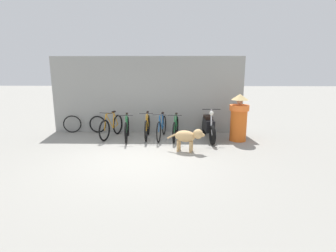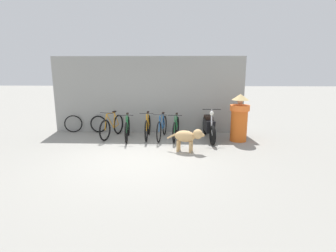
{
  "view_description": "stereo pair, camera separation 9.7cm",
  "coord_description": "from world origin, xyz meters",
  "px_view_note": "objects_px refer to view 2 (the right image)",
  "views": [
    {
      "loc": [
        1.01,
        -6.6,
        2.36
      ],
      "look_at": [
        0.82,
        1.17,
        0.65
      ],
      "focal_mm": 28.0,
      "sensor_mm": 36.0,
      "label": 1
    },
    {
      "loc": [
        1.11,
        -6.6,
        2.36
      ],
      "look_at": [
        0.82,
        1.17,
        0.65
      ],
      "focal_mm": 28.0,
      "sensor_mm": 36.0,
      "label": 2
    }
  ],
  "objects_px": {
    "bicycle_3": "(162,128)",
    "motorcycle": "(209,127)",
    "bicycle_0": "(112,127)",
    "bicycle_4": "(176,128)",
    "bicycle_2": "(148,127)",
    "stray_dog": "(188,136)",
    "bicycle_1": "(127,129)",
    "person_in_robes": "(239,117)",
    "spare_tire_left": "(73,124)",
    "spare_tire_right": "(99,124)"
  },
  "relations": [
    {
      "from": "motorcycle",
      "to": "stray_dog",
      "type": "xyz_separation_m",
      "value": [
        -0.76,
        -1.38,
        0.02
      ]
    },
    {
      "from": "bicycle_2",
      "to": "person_in_robes",
      "type": "relative_size",
      "value": 1.08
    },
    {
      "from": "person_in_robes",
      "to": "spare_tire_right",
      "type": "height_order",
      "value": "person_in_robes"
    },
    {
      "from": "bicycle_3",
      "to": "bicycle_4",
      "type": "relative_size",
      "value": 1.04
    },
    {
      "from": "motorcycle",
      "to": "spare_tire_left",
      "type": "height_order",
      "value": "motorcycle"
    },
    {
      "from": "bicycle_4",
      "to": "spare_tire_left",
      "type": "xyz_separation_m",
      "value": [
        -3.87,
        0.8,
        -0.04
      ]
    },
    {
      "from": "bicycle_4",
      "to": "motorcycle",
      "type": "relative_size",
      "value": 0.84
    },
    {
      "from": "bicycle_4",
      "to": "motorcycle",
      "type": "bearing_deg",
      "value": 94.44
    },
    {
      "from": "bicycle_0",
      "to": "person_in_robes",
      "type": "xyz_separation_m",
      "value": [
        4.31,
        -0.32,
        0.42
      ]
    },
    {
      "from": "bicycle_1",
      "to": "spare_tire_right",
      "type": "xyz_separation_m",
      "value": [
        -1.26,
        0.89,
        -0.04
      ]
    },
    {
      "from": "bicycle_1",
      "to": "bicycle_4",
      "type": "xyz_separation_m",
      "value": [
        1.65,
        0.09,
        -0.0
      ]
    },
    {
      "from": "bicycle_3",
      "to": "stray_dog",
      "type": "distance_m",
      "value": 1.69
    },
    {
      "from": "motorcycle",
      "to": "spare_tire_right",
      "type": "height_order",
      "value": "motorcycle"
    },
    {
      "from": "bicycle_3",
      "to": "spare_tire_left",
      "type": "xyz_separation_m",
      "value": [
        -3.39,
        0.74,
        -0.05
      ]
    },
    {
      "from": "stray_dog",
      "to": "person_in_robes",
      "type": "relative_size",
      "value": 0.7
    },
    {
      "from": "bicycle_1",
      "to": "bicycle_2",
      "type": "height_order",
      "value": "bicycle_2"
    },
    {
      "from": "bicycle_1",
      "to": "bicycle_2",
      "type": "xyz_separation_m",
      "value": [
        0.67,
        0.18,
        0.01
      ]
    },
    {
      "from": "bicycle_3",
      "to": "spare_tire_right",
      "type": "xyz_separation_m",
      "value": [
        -2.42,
        0.74,
        -0.05
      ]
    },
    {
      "from": "bicycle_2",
      "to": "spare_tire_right",
      "type": "height_order",
      "value": "bicycle_2"
    },
    {
      "from": "bicycle_0",
      "to": "bicycle_4",
      "type": "distance_m",
      "value": 2.24
    },
    {
      "from": "bicycle_3",
      "to": "person_in_robes",
      "type": "height_order",
      "value": "person_in_robes"
    },
    {
      "from": "bicycle_3",
      "to": "motorcycle",
      "type": "bearing_deg",
      "value": 94.03
    },
    {
      "from": "bicycle_1",
      "to": "spare_tire_left",
      "type": "distance_m",
      "value": 2.39
    },
    {
      "from": "bicycle_0",
      "to": "bicycle_3",
      "type": "height_order",
      "value": "bicycle_0"
    },
    {
      "from": "bicycle_4",
      "to": "spare_tire_right",
      "type": "bearing_deg",
      "value": -99.35
    },
    {
      "from": "bicycle_0",
      "to": "bicycle_1",
      "type": "relative_size",
      "value": 0.98
    },
    {
      "from": "stray_dog",
      "to": "bicycle_0",
      "type": "bearing_deg",
      "value": 164.56
    },
    {
      "from": "motorcycle",
      "to": "stray_dog",
      "type": "relative_size",
      "value": 1.82
    },
    {
      "from": "bicycle_2",
      "to": "spare_tire_left",
      "type": "distance_m",
      "value": 2.98
    },
    {
      "from": "spare_tire_left",
      "to": "motorcycle",
      "type": "bearing_deg",
      "value": -9.42
    },
    {
      "from": "stray_dog",
      "to": "person_in_robes",
      "type": "distance_m",
      "value": 2.14
    },
    {
      "from": "bicycle_0",
      "to": "spare_tire_right",
      "type": "bearing_deg",
      "value": -120.0
    },
    {
      "from": "motorcycle",
      "to": "bicycle_2",
      "type": "bearing_deg",
      "value": -96.87
    },
    {
      "from": "bicycle_0",
      "to": "bicycle_1",
      "type": "height_order",
      "value": "bicycle_0"
    },
    {
      "from": "bicycle_0",
      "to": "person_in_robes",
      "type": "relative_size",
      "value": 1.06
    },
    {
      "from": "bicycle_3",
      "to": "motorcycle",
      "type": "height_order",
      "value": "motorcycle"
    },
    {
      "from": "bicycle_0",
      "to": "bicycle_2",
      "type": "bearing_deg",
      "value": 101.55
    },
    {
      "from": "bicycle_1",
      "to": "motorcycle",
      "type": "relative_size",
      "value": 0.85
    },
    {
      "from": "bicycle_1",
      "to": "stray_dog",
      "type": "distance_m",
      "value": 2.4
    },
    {
      "from": "bicycle_2",
      "to": "stray_dog",
      "type": "distance_m",
      "value": 2.01
    },
    {
      "from": "bicycle_1",
      "to": "stray_dog",
      "type": "bearing_deg",
      "value": 49.91
    },
    {
      "from": "bicycle_2",
      "to": "spare_tire_left",
      "type": "bearing_deg",
      "value": -104.76
    },
    {
      "from": "motorcycle",
      "to": "person_in_robes",
      "type": "height_order",
      "value": "person_in_robes"
    },
    {
      "from": "stray_dog",
      "to": "spare_tire_left",
      "type": "distance_m",
      "value": 4.77
    },
    {
      "from": "bicycle_2",
      "to": "bicycle_3",
      "type": "relative_size",
      "value": 0.97
    },
    {
      "from": "bicycle_4",
      "to": "person_in_robes",
      "type": "height_order",
      "value": "person_in_robes"
    },
    {
      "from": "bicycle_1",
      "to": "stray_dog",
      "type": "relative_size",
      "value": 1.55
    },
    {
      "from": "bicycle_4",
      "to": "spare_tire_left",
      "type": "bearing_deg",
      "value": -95.65
    },
    {
      "from": "spare_tire_left",
      "to": "spare_tire_right",
      "type": "distance_m",
      "value": 0.96
    },
    {
      "from": "bicycle_3",
      "to": "bicycle_4",
      "type": "distance_m",
      "value": 0.49
    }
  ]
}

